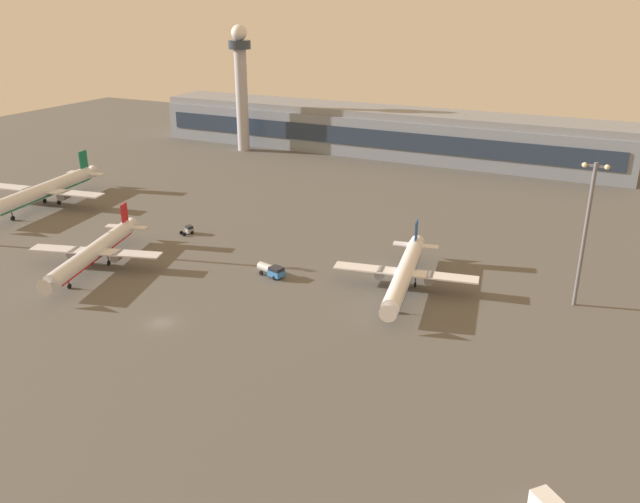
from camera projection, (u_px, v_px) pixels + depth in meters
name	position (u px, v px, depth m)	size (l,w,h in m)	color
ground_plane	(161.00, 323.00, 114.10)	(416.00, 416.00, 0.00)	#56544F
terminal_building	(380.00, 131.00, 236.01)	(174.01, 22.40, 16.40)	gray
control_tower	(241.00, 80.00, 234.54)	(8.00, 8.00, 44.82)	#A8A8B2
airplane_mid_apron	(94.00, 252.00, 136.33)	(28.65, 36.47, 9.54)	silver
airplane_far_stand	(405.00, 273.00, 126.02)	(28.44, 36.35, 9.36)	white
airplane_terminal_side	(45.00, 191.00, 176.80)	(34.95, 44.72, 11.50)	silver
fuel_truck	(272.00, 270.00, 132.93)	(6.63, 3.70, 2.35)	#3372BF
pushback_tug	(189.00, 230.00, 156.89)	(2.99, 3.55, 2.05)	gray
apron_light_central	(586.00, 227.00, 115.28)	(4.80, 0.90, 27.14)	slate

